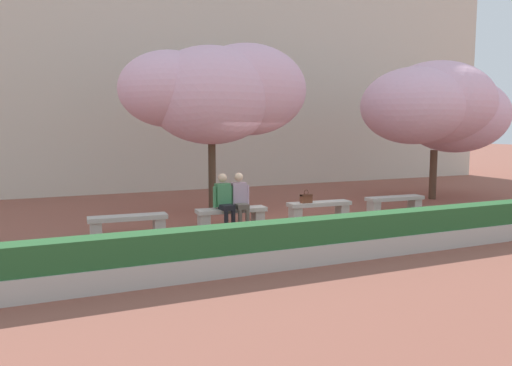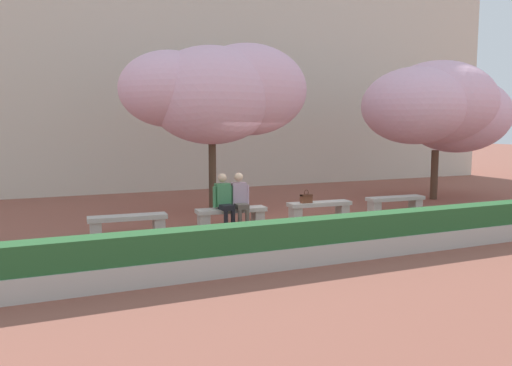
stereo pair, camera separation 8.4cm
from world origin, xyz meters
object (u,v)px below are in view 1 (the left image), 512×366
at_px(handbag, 306,198).
at_px(cherry_tree_secondary, 436,108).
at_px(stone_bench_near_east, 395,202).
at_px(person_seated_left, 224,199).
at_px(stone_bench_near_west, 231,214).
at_px(stone_bench_center, 319,207).
at_px(person_seated_right, 240,198).
at_px(stone_bench_west_end, 128,222).
at_px(cherry_tree_main, 216,92).

relative_size(handbag, cherry_tree_secondary, 0.06).
distance_m(stone_bench_near_east, person_seated_left, 5.10).
height_order(person_seated_left, cherry_tree_secondary, cherry_tree_secondary).
xyz_separation_m(stone_bench_near_east, cherry_tree_secondary, (2.87, 1.58, 2.69)).
height_order(stone_bench_near_west, stone_bench_near_east, same).
bearing_deg(cherry_tree_secondary, stone_bench_near_west, -168.49).
height_order(stone_bench_center, cherry_tree_secondary, cherry_tree_secondary).
distance_m(person_seated_right, cherry_tree_secondary, 8.06).
xyz_separation_m(stone_bench_west_end, handbag, (4.48, -0.03, 0.28)).
xyz_separation_m(stone_bench_near_east, cherry_tree_main, (-4.61, 1.87, 3.01)).
relative_size(person_seated_left, handbag, 3.81).
bearing_deg(stone_bench_west_end, cherry_tree_secondary, 8.81).
bearing_deg(person_seated_left, person_seated_right, 0.01).
xyz_separation_m(person_seated_right, cherry_tree_secondary, (7.56, 1.63, 2.29)).
height_order(stone_bench_center, person_seated_left, person_seated_left).
relative_size(stone_bench_west_end, person_seated_left, 1.34).
xyz_separation_m(stone_bench_near_west, stone_bench_near_east, (4.89, 0.00, 0.00)).
distance_m(person_seated_left, cherry_tree_secondary, 8.44).
xyz_separation_m(cherry_tree_main, cherry_tree_secondary, (7.48, -0.29, -0.32)).
relative_size(stone_bench_near_east, person_seated_right, 1.34).
height_order(stone_bench_west_end, cherry_tree_secondary, cherry_tree_secondary).
distance_m(stone_bench_near_west, stone_bench_near_east, 4.89).
bearing_deg(stone_bench_near_east, person_seated_right, -179.35).
bearing_deg(stone_bench_center, person_seated_left, -178.84).
bearing_deg(person_seated_right, stone_bench_center, 1.36).
bearing_deg(cherry_tree_main, stone_bench_west_end, -145.53).
distance_m(stone_bench_near_west, person_seated_left, 0.45).
height_order(stone_bench_near_east, person_seated_right, person_seated_right).
height_order(stone_bench_west_end, stone_bench_center, same).
height_order(person_seated_right, cherry_tree_main, cherry_tree_main).
xyz_separation_m(stone_bench_near_east, person_seated_right, (-4.69, -0.05, 0.40)).
bearing_deg(handbag, cherry_tree_secondary, 15.67).
xyz_separation_m(stone_bench_west_end, person_seated_left, (2.24, -0.05, 0.40)).
distance_m(handbag, cherry_tree_secondary, 6.41).
height_order(stone_bench_center, handbag, handbag).
xyz_separation_m(stone_bench_near_west, person_seated_right, (0.20, -0.05, 0.40)).
height_order(stone_bench_near_west, cherry_tree_secondary, cherry_tree_secondary).
relative_size(stone_bench_near_west, cherry_tree_secondary, 0.32).
xyz_separation_m(person_seated_left, cherry_tree_main, (0.48, 1.92, 2.61)).
distance_m(stone_bench_center, handbag, 0.50).
relative_size(handbag, cherry_tree_main, 0.07).
relative_size(stone_bench_west_end, stone_bench_near_east, 1.00).
bearing_deg(stone_bench_center, stone_bench_west_end, 180.00).
bearing_deg(stone_bench_center, cherry_tree_secondary, 16.56).
relative_size(stone_bench_near_east, person_seated_left, 1.34).
distance_m(stone_bench_near_east, cherry_tree_secondary, 4.24).
xyz_separation_m(person_seated_left, person_seated_right, (0.40, 0.00, 0.00)).
height_order(person_seated_left, handbag, person_seated_left).
bearing_deg(person_seated_left, stone_bench_center, 1.16).
relative_size(stone_bench_west_end, cherry_tree_main, 0.34).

